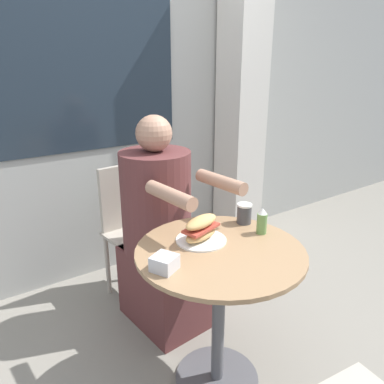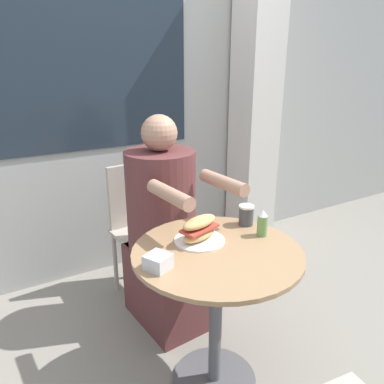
% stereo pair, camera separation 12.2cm
% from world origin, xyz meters
% --- Properties ---
extents(ground_plane, '(8.00, 8.00, 0.00)m').
position_xyz_m(ground_plane, '(0.00, 0.00, 0.00)').
color(ground_plane, gray).
extents(storefront_wall, '(8.00, 0.09, 2.80)m').
position_xyz_m(storefront_wall, '(-0.00, 1.35, 1.40)').
color(storefront_wall, '#9E9E99').
rests_on(storefront_wall, ground_plane).
extents(lattice_pillar, '(0.30, 0.30, 2.40)m').
position_xyz_m(lattice_pillar, '(1.12, 1.15, 1.20)').
color(lattice_pillar, beige).
rests_on(lattice_pillar, ground_plane).
extents(cafe_table, '(0.74, 0.74, 0.72)m').
position_xyz_m(cafe_table, '(0.00, 0.00, 0.53)').
color(cafe_table, '#997551').
rests_on(cafe_table, ground_plane).
extents(diner_chair, '(0.41, 0.41, 0.87)m').
position_xyz_m(diner_chair, '(0.02, 0.93, 0.52)').
color(diner_chair, '#ADA393').
rests_on(diner_chair, ground_plane).
extents(seated_diner, '(0.44, 0.72, 1.23)m').
position_xyz_m(seated_diner, '(0.03, 0.58, 0.53)').
color(seated_diner, brown).
rests_on(seated_diner, ground_plane).
extents(sandwich_on_plate, '(0.23, 0.23, 0.12)m').
position_xyz_m(sandwich_on_plate, '(-0.02, 0.11, 0.77)').
color(sandwich_on_plate, white).
rests_on(sandwich_on_plate, cafe_table).
extents(drink_cup, '(0.08, 0.08, 0.10)m').
position_xyz_m(drink_cup, '(0.27, 0.15, 0.77)').
color(drink_cup, '#424247').
rests_on(drink_cup, cafe_table).
extents(napkin_box, '(0.12, 0.12, 0.06)m').
position_xyz_m(napkin_box, '(-0.29, -0.01, 0.75)').
color(napkin_box, silver).
rests_on(napkin_box, cafe_table).
extents(condiment_bottle, '(0.05, 0.05, 0.13)m').
position_xyz_m(condiment_bottle, '(0.26, 0.02, 0.78)').
color(condiment_bottle, '#66934C').
rests_on(condiment_bottle, cafe_table).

